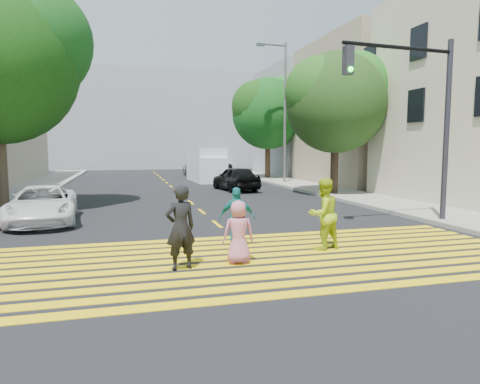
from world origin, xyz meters
name	(u,v)px	position (x,y,z in m)	size (l,w,h in m)	color
ground	(278,274)	(0.00, 0.00, 0.00)	(120.00, 120.00, 0.00)	black
sidewalk_left	(37,187)	(-8.50, 22.00, 0.07)	(3.00, 40.00, 0.15)	gray
sidewalk_right	(326,190)	(8.50, 15.00, 0.07)	(3.00, 60.00, 0.15)	gray
crosswalk	(259,259)	(0.00, 1.28, 0.01)	(13.40, 5.30, 0.01)	yellow
lane_line	(169,184)	(0.00, 22.50, 0.01)	(0.12, 34.40, 0.01)	yellow
building_right_tan	(385,114)	(15.00, 19.00, 5.00)	(10.00, 10.00, 10.00)	tan
building_right_grey	(318,123)	(15.00, 30.00, 5.00)	(10.00, 10.00, 10.00)	gray
backdrop_block	(148,121)	(0.00, 48.00, 6.00)	(30.00, 8.00, 12.00)	gray
tree_right_near	(337,97)	(8.00, 12.89, 5.25)	(6.30, 5.88, 7.76)	black
tree_right_far	(269,110)	(8.45, 25.41, 5.68)	(6.54, 6.04, 8.41)	#331E10
pedestrian_man	(180,228)	(-1.87, 0.88, 0.91)	(0.66, 0.43, 1.81)	black
pedestrian_woman	(323,214)	(1.85, 1.75, 0.91)	(0.89, 0.69, 1.83)	#A4C117
pedestrian_child	(239,232)	(-0.57, 1.02, 0.71)	(0.70, 0.45, 1.43)	#C46A86
pedestrian_extra	(237,218)	(-0.22, 2.48, 0.79)	(0.93, 0.39, 1.58)	#16777A
white_sedan	(43,205)	(-5.74, 7.79, 0.64)	(2.12, 4.60, 1.28)	white
dark_car_near	(236,178)	(3.50, 17.03, 0.74)	(1.74, 4.34, 1.48)	black
silver_car	(196,168)	(3.41, 31.32, 0.72)	(2.03, 4.99, 1.45)	gray
dark_car_parked	(224,171)	(5.17, 27.33, 0.60)	(1.28, 3.67, 1.21)	black
white_van	(207,165)	(3.12, 24.44, 1.24)	(2.29, 5.60, 2.60)	silver
traffic_signal	(420,105)	(6.41, 4.13, 3.98)	(4.19, 0.57, 6.15)	#2B2933
street_lamp	(282,104)	(7.90, 20.82, 5.69)	(2.24, 0.31, 9.92)	gray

